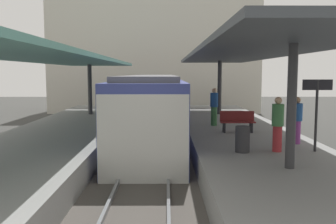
# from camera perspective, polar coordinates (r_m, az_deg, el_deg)

# --- Properties ---
(ground_plane) EXTENTS (80.00, 80.00, 0.00)m
(ground_plane) POSITION_cam_1_polar(r_m,az_deg,el_deg) (14.56, -2.92, -7.55)
(ground_plane) COLOR #383835
(platform_left) EXTENTS (4.40, 28.00, 1.00)m
(platform_left) POSITION_cam_1_polar(r_m,az_deg,el_deg) (15.11, -17.54, -5.39)
(platform_left) COLOR gray
(platform_left) RESTS_ON ground_plane
(platform_right) EXTENTS (4.40, 28.00, 1.00)m
(platform_right) POSITION_cam_1_polar(r_m,az_deg,el_deg) (14.78, 12.02, -5.50)
(platform_right) COLOR gray
(platform_right) RESTS_ON ground_plane
(track_ballast) EXTENTS (3.20, 28.00, 0.20)m
(track_ballast) POSITION_cam_1_polar(r_m,az_deg,el_deg) (14.54, -2.93, -7.17)
(track_ballast) COLOR #4C4742
(track_ballast) RESTS_ON ground_plane
(rail_near_side) EXTENTS (0.08, 28.00, 0.14)m
(rail_near_side) POSITION_cam_1_polar(r_m,az_deg,el_deg) (14.55, -5.78, -6.50)
(rail_near_side) COLOR slate
(rail_near_side) RESTS_ON track_ballast
(rail_far_side) EXTENTS (0.08, 28.00, 0.14)m
(rail_far_side) POSITION_cam_1_polar(r_m,az_deg,el_deg) (14.49, -0.07, -6.52)
(rail_far_side) COLOR slate
(rail_far_side) RESTS_ON track_ballast
(commuter_train) EXTENTS (2.78, 15.60, 3.10)m
(commuter_train) POSITION_cam_1_polar(r_m,az_deg,el_deg) (18.43, -2.36, 0.74)
(commuter_train) COLOR #38428C
(commuter_train) RESTS_ON track_ballast
(canopy_left) EXTENTS (4.18, 21.00, 3.07)m
(canopy_left) POSITION_cam_1_polar(r_m,az_deg,el_deg) (16.19, -16.45, 7.68)
(canopy_left) COLOR #333335
(canopy_left) RESTS_ON platform_left
(canopy_right) EXTENTS (4.18, 21.00, 3.29)m
(canopy_right) POSITION_cam_1_polar(r_m,az_deg,el_deg) (15.88, 11.23, 8.61)
(canopy_right) COLOR #333335
(canopy_right) RESTS_ON platform_right
(platform_bench) EXTENTS (1.40, 0.41, 0.86)m
(platform_bench) POSITION_cam_1_polar(r_m,az_deg,el_deg) (15.44, 10.56, -1.35)
(platform_bench) COLOR black
(platform_bench) RESTS_ON platform_right
(platform_sign) EXTENTS (0.90, 0.08, 2.21)m
(platform_sign) POSITION_cam_1_polar(r_m,az_deg,el_deg) (12.20, 21.82, 1.88)
(platform_sign) COLOR #262628
(platform_sign) RESTS_ON platform_right
(litter_bin) EXTENTS (0.44, 0.44, 0.80)m
(litter_bin) POSITION_cam_1_polar(r_m,az_deg,el_deg) (11.59, 11.33, -4.10)
(litter_bin) COLOR #2D2D30
(litter_bin) RESTS_ON platform_right
(passenger_near_bench) EXTENTS (0.36, 0.36, 1.73)m
(passenger_near_bench) POSITION_cam_1_polar(r_m,az_deg,el_deg) (17.22, 7.06, 0.90)
(passenger_near_bench) COLOR #386B3D
(passenger_near_bench) RESTS_ON platform_right
(passenger_mid_platform) EXTENTS (0.36, 0.36, 1.69)m
(passenger_mid_platform) POSITION_cam_1_polar(r_m,az_deg,el_deg) (11.86, 16.43, -1.67)
(passenger_mid_platform) COLOR maroon
(passenger_mid_platform) RESTS_ON platform_right
(passenger_far_end) EXTENTS (0.36, 0.36, 1.60)m
(passenger_far_end) POSITION_cam_1_polar(r_m,az_deg,el_deg) (13.41, 19.09, -1.10)
(passenger_far_end) COLOR #7A337A
(passenger_far_end) RESTS_ON platform_right
(station_building_backdrop) EXTENTS (18.00, 6.00, 11.00)m
(station_building_backdrop) POSITION_cam_1_polar(r_m,az_deg,el_deg) (34.23, -2.01, 9.45)
(station_building_backdrop) COLOR beige
(station_building_backdrop) RESTS_ON ground_plane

